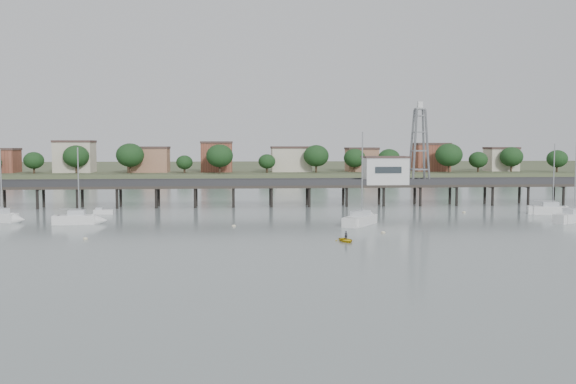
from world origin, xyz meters
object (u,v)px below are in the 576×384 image
Objects in this scene: yellow_dinghy at (346,242)px; sailboat_c at (364,219)px; sailboat_b at (6,218)px; white_tender at (103,212)px; pier at (252,186)px; lattice_tower at (419,147)px; sailboat_f at (84,219)px; sailboat_e at (557,210)px.

sailboat_c is at bearing 58.66° from yellow_dinghy.
sailboat_b is 15.66m from white_tender.
sailboat_b reaches higher than pier.
pier is 42.80m from sailboat_b.
lattice_tower is 1.10× the size of sailboat_c.
sailboat_f is 3.60× the size of white_tender.
sailboat_c is at bearing -60.21° from pier.
pier is 10.65× the size of sailboat_c.
pier is 31.52m from sailboat_c.
sailboat_b is (-68.60, -21.10, -10.45)m from lattice_tower.
lattice_tower is 33.22m from sailboat_c.
white_tender is (-56.47, -11.21, -10.72)m from lattice_tower.
yellow_dinghy is at bearing -33.35° from sailboat_f.
sailboat_e is at bearing 1.30° from sailboat_f.
pier is at bearing 177.11° from sailboat_e.
sailboat_c is 1.21× the size of sailboat_f.
sailboat_b is 0.97× the size of sailboat_f.
pier is at bearing 40.27° from sailboat_f.
yellow_dinghy reaches higher than white_tender.
sailboat_b is 53.03m from sailboat_c.
sailboat_e is 74.98m from white_tender.
lattice_tower is at bearing 5.80° from white_tender.
sailboat_f reaches higher than yellow_dinghy.
sailboat_f is (-56.55, -24.20, -10.45)m from lattice_tower.
lattice_tower is 5.40× the size of yellow_dinghy.
lattice_tower reaches higher than sailboat_c.
white_tender is at bearing -168.29° from sailboat_e.
lattice_tower is 50.31m from yellow_dinghy.
sailboat_b is at bearing 141.17° from yellow_dinghy.
pier is 13.31× the size of sailboat_b.
sailboat_e is 1.05× the size of sailboat_f.
lattice_tower reaches higher than sailboat_b.
sailboat_e is 4.27× the size of yellow_dinghy.
white_tender is (-74.71, 6.39, -0.27)m from sailboat_e.
sailboat_c reaches higher than sailboat_b.
white_tender is 47.93m from yellow_dinghy.
lattice_tower is at bearing 35.47° from sailboat_b.
white_tender is at bearing 85.89° from sailboat_f.
sailboat_b is 86.91m from sailboat_e.
sailboat_f is (-74.79, -6.60, 0.00)m from sailboat_e.
pier reaches higher than white_tender.
sailboat_e is 75.08m from sailboat_f.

